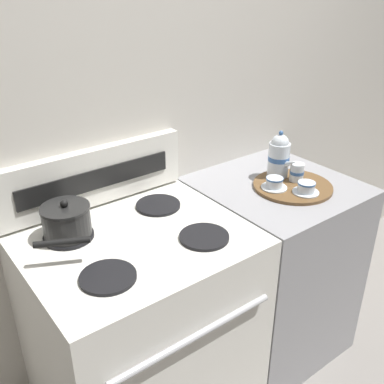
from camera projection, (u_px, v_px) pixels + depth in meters
ground_plane at (205, 372)px, 2.19m from camera, size 6.00×6.00×0.00m
wall_back at (157, 139)px, 1.94m from camera, size 6.00×0.05×2.20m
stove at (143, 332)px, 1.80m from camera, size 0.80×0.69×0.91m
control_panel at (94, 177)px, 1.76m from camera, size 0.78×0.05×0.23m
side_counter at (270, 267)px, 2.20m from camera, size 0.65×0.66×0.90m
saucepan at (66, 221)px, 1.57m from camera, size 0.25×0.29×0.14m
serving_tray at (293, 186)px, 1.96m from camera, size 0.34×0.34×0.01m
teapot at (279, 156)px, 2.00m from camera, size 0.10×0.15×0.21m
teacup_left at (306, 188)px, 1.88m from camera, size 0.11×0.11×0.05m
teacup_right at (274, 183)px, 1.92m from camera, size 0.11×0.11×0.05m
creamer_jug at (297, 172)px, 1.98m from camera, size 0.06×0.06×0.08m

